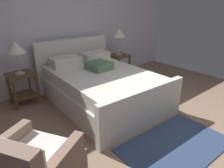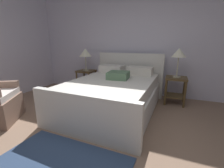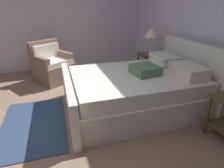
{
  "view_description": "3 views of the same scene",
  "coord_description": "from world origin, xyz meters",
  "px_view_note": "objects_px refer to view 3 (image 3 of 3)",
  "views": [
    {
      "loc": [
        -2.28,
        -1.25,
        1.79
      ],
      "look_at": [
        -0.37,
        1.05,
        0.57
      ],
      "focal_mm": 32.17,
      "sensor_mm": 36.0,
      "label": 1
    },
    {
      "loc": [
        0.82,
        -1.18,
        1.29
      ],
      "look_at": [
        -0.04,
        0.99,
        0.68
      ],
      "focal_mm": 24.57,
      "sensor_mm": 36.0,
      "label": 2
    },
    {
      "loc": [
        2.38,
        0.24,
        1.68
      ],
      "look_at": [
        -0.01,
        1.05,
        0.6
      ],
      "focal_mm": 30.25,
      "sensor_mm": 36.0,
      "label": 3
    }
  ],
  "objects_px": {
    "bed": "(137,89)",
    "armchair": "(52,66)",
    "nightstand_left": "(149,62)",
    "table_lamp_left": "(151,33)"
  },
  "relations": [
    {
      "from": "nightstand_left",
      "to": "table_lamp_left",
      "type": "bearing_deg",
      "value": 146.31
    },
    {
      "from": "bed",
      "to": "armchair",
      "type": "xyz_separation_m",
      "value": [
        -1.75,
        -1.31,
        0.01
      ]
    },
    {
      "from": "bed",
      "to": "nightstand_left",
      "type": "relative_size",
      "value": 3.84
    },
    {
      "from": "bed",
      "to": "nightstand_left",
      "type": "bearing_deg",
      "value": 143.45
    },
    {
      "from": "nightstand_left",
      "to": "bed",
      "type": "bearing_deg",
      "value": -36.55
    },
    {
      "from": "bed",
      "to": "armchair",
      "type": "height_order",
      "value": "bed"
    },
    {
      "from": "bed",
      "to": "nightstand_left",
      "type": "xyz_separation_m",
      "value": [
        -1.15,
        0.86,
        0.06
      ]
    },
    {
      "from": "armchair",
      "to": "table_lamp_left",
      "type": "bearing_deg",
      "value": 74.58
    },
    {
      "from": "bed",
      "to": "table_lamp_left",
      "type": "distance_m",
      "value": 1.61
    },
    {
      "from": "bed",
      "to": "nightstand_left",
      "type": "distance_m",
      "value": 1.44
    }
  ]
}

